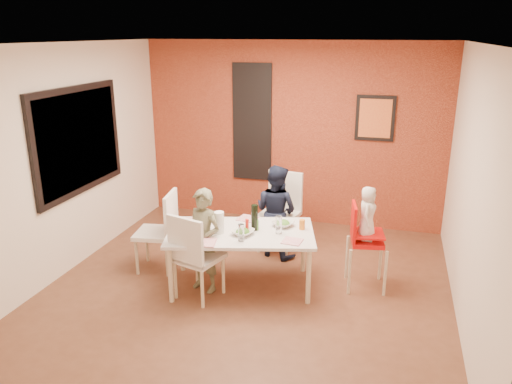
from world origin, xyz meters
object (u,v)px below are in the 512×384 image
(high_chair, at_px, (363,238))
(paper_towel_roll, at_px, (219,223))
(child_near, at_px, (204,241))
(chair_far, at_px, (282,207))
(child_far, at_px, (276,211))
(toddler, at_px, (367,213))
(wine_bottle, at_px, (255,218))
(chair_near, at_px, (193,253))
(chair_left, at_px, (162,227))
(dining_table, at_px, (241,236))

(high_chair, relative_size, paper_towel_roll, 4.07)
(child_near, height_order, paper_towel_roll, child_near)
(chair_far, distance_m, child_far, 0.25)
(toddler, xyz_separation_m, paper_towel_roll, (-1.57, -0.47, -0.10))
(high_chair, relative_size, wine_bottle, 3.39)
(child_far, height_order, paper_towel_roll, child_far)
(chair_near, bearing_deg, wine_bottle, -119.39)
(chair_left, distance_m, child_near, 0.75)
(child_near, bearing_deg, chair_near, -79.07)
(dining_table, distance_m, paper_towel_roll, 0.30)
(child_far, height_order, toddler, child_far)
(chair_near, xyz_separation_m, toddler, (1.75, 0.79, 0.34))
(high_chair, relative_size, child_near, 0.84)
(dining_table, distance_m, child_near, 0.42)
(paper_towel_roll, bearing_deg, dining_table, 26.29)
(child_near, bearing_deg, chair_left, 170.35)
(chair_far, xyz_separation_m, paper_towel_roll, (-0.41, -1.29, 0.22))
(dining_table, relative_size, toddler, 2.92)
(chair_near, bearing_deg, dining_table, -116.23)
(chair_near, xyz_separation_m, child_near, (0.03, 0.24, 0.04))
(chair_near, distance_m, chair_far, 1.72)
(chair_left, height_order, high_chair, high_chair)
(paper_towel_roll, bearing_deg, wine_bottle, 28.65)
(wine_bottle, distance_m, paper_towel_roll, 0.40)
(chair_near, relative_size, wine_bottle, 3.35)
(dining_table, xyz_separation_m, toddler, (1.35, 0.37, 0.28))
(chair_far, xyz_separation_m, toddler, (1.16, -0.82, 0.32))
(child_far, distance_m, toddler, 1.34)
(chair_far, bearing_deg, high_chair, -26.23)
(toddler, bearing_deg, dining_table, 108.30)
(chair_left, distance_m, paper_towel_roll, 0.91)
(dining_table, distance_m, wine_bottle, 0.26)
(child_far, bearing_deg, chair_near, 88.51)
(dining_table, bearing_deg, wine_bottle, 32.16)
(toddler, relative_size, paper_towel_roll, 2.51)
(chair_far, xyz_separation_m, high_chair, (1.13, -0.83, 0.02))
(child_near, distance_m, paper_towel_roll, 0.27)
(chair_near, bearing_deg, toddler, -138.77)
(child_near, height_order, child_far, child_far)
(chair_near, xyz_separation_m, wine_bottle, (0.54, 0.51, 0.27))
(child_far, bearing_deg, chair_far, -72.08)
(toddler, bearing_deg, paper_towel_roll, 109.92)
(chair_far, xyz_separation_m, wine_bottle, (-0.06, -1.10, 0.24))
(high_chair, bearing_deg, paper_towel_roll, 96.79)
(toddler, bearing_deg, chair_near, 117.51)
(chair_left, relative_size, wine_bottle, 3.36)
(dining_table, height_order, toddler, toddler)
(chair_near, height_order, toddler, toddler)
(chair_near, height_order, wine_bottle, chair_near)
(chair_far, relative_size, chair_left, 1.05)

